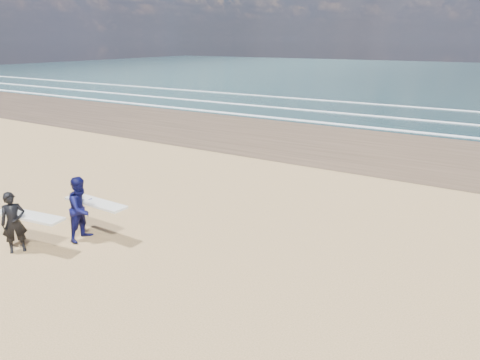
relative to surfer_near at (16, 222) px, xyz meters
The scene contains 2 objects.
surfer_near is the anchor object (origin of this frame).
surfer_far 1.79m from the surfer_near, 57.91° to the left, with size 2.21×1.13×1.95m.
Camera 1 is at (11.35, -6.19, 5.74)m, focal length 32.00 mm.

